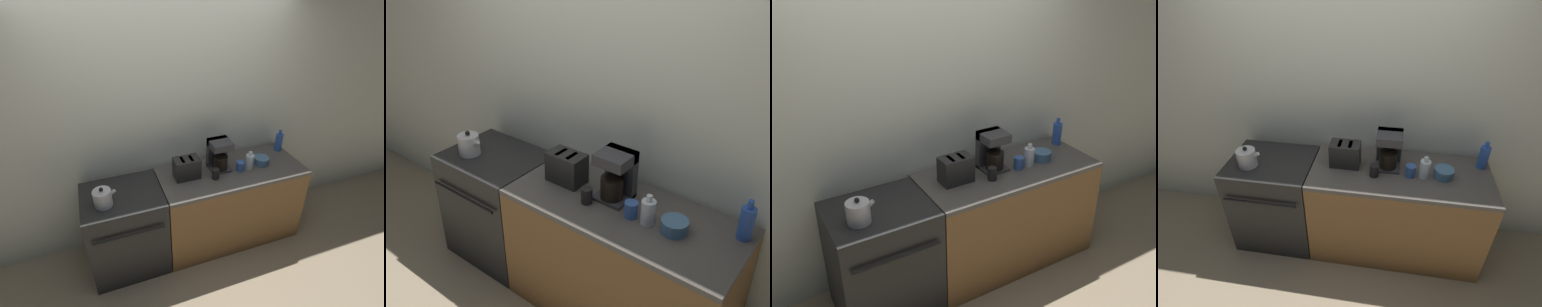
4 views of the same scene
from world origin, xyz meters
The scene contains 12 objects.
ground_plane centered at (0.00, 0.00, 0.00)m, with size 12.00×12.00×0.00m, color tan.
wall_back centered at (0.00, 0.70, 1.30)m, with size 8.00×0.05×2.60m.
stove centered at (-0.59, 0.30, 0.46)m, with size 0.73×0.64×0.89m.
counter_block centered at (0.53, 0.32, 0.44)m, with size 1.49×0.64×0.89m.
kettle centered at (-0.75, 0.21, 0.97)m, with size 0.20×0.16×0.19m.
toaster centered at (0.06, 0.36, 0.99)m, with size 0.25×0.16×0.21m.
coffee_maker centered at (0.42, 0.40, 1.05)m, with size 0.21×0.21×0.32m.
bottle_blue centered at (1.20, 0.50, 0.99)m, with size 0.08×0.08×0.25m.
bottle_clear centered at (0.72, 0.29, 0.97)m, with size 0.08×0.08×0.19m.
cup_blue centered at (0.61, 0.28, 0.94)m, with size 0.08×0.08×0.10m.
cup_black centered at (0.32, 0.24, 0.94)m, with size 0.07×0.07×0.10m.
bowl centered at (0.87, 0.31, 0.93)m, with size 0.15×0.15×0.08m.
Camera 3 is at (-1.33, -2.14, 2.53)m, focal length 40.00 mm.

